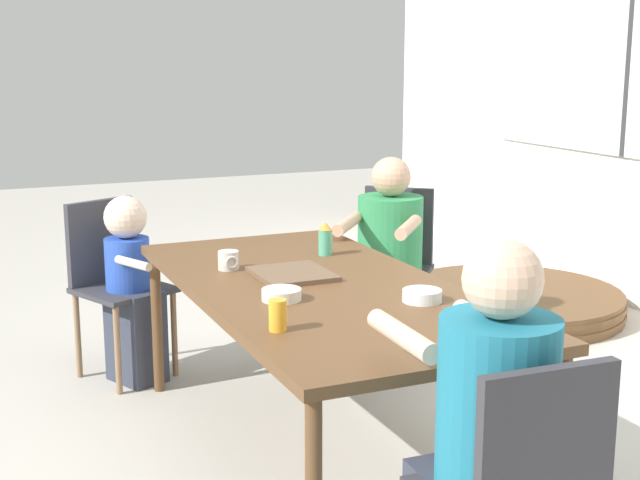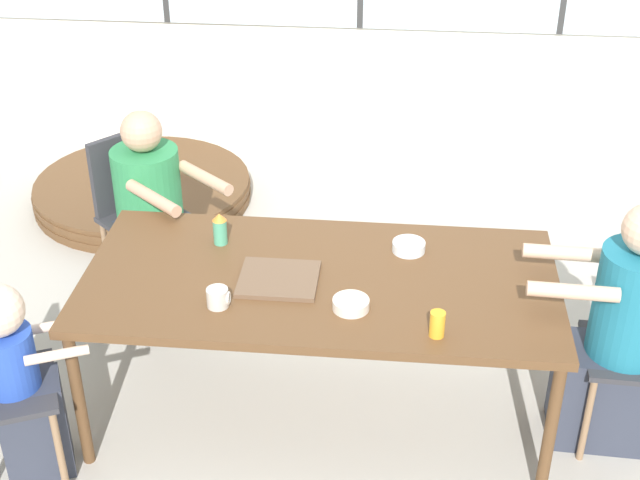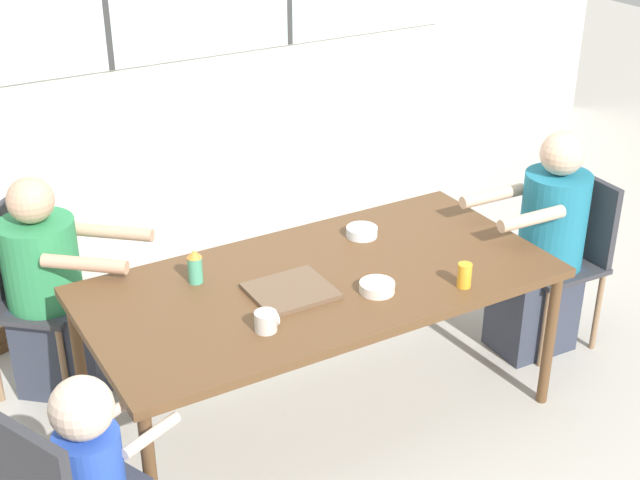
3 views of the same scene
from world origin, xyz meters
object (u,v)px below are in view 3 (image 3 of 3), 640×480
at_px(person_woman_green_shirt, 55,300).
at_px(bowl_white_shallow, 377,287).
at_px(person_man_blue_shirt, 544,255).
at_px(chair_for_woman_green_shirt, 18,285).
at_px(bowl_cereal, 362,232).
at_px(sippy_cup, 195,266).
at_px(coffee_mug, 266,321).
at_px(juice_glass, 464,275).
at_px(chair_for_man_blue_shirt, 570,246).

xyz_separation_m(person_woman_green_shirt, bowl_white_shallow, (1.09, -1.02, 0.26)).
bearing_deg(person_man_blue_shirt, bowl_white_shallow, 101.02).
bearing_deg(chair_for_woman_green_shirt, person_woman_green_shirt, 90.00).
height_order(bowl_white_shallow, bowl_cereal, bowl_cereal).
bearing_deg(bowl_cereal, sippy_cup, -178.89).
distance_m(coffee_mug, juice_glass, 0.87).
bearing_deg(person_man_blue_shirt, chair_for_man_blue_shirt, -90.00).
relative_size(chair_for_woman_green_shirt, coffee_mug, 9.43).
bearing_deg(person_woman_green_shirt, sippy_cup, 80.03).
xyz_separation_m(chair_for_man_blue_shirt, bowl_white_shallow, (-1.26, -0.16, 0.20)).
bearing_deg(bowl_white_shallow, bowl_cereal, 64.46).
relative_size(coffee_mug, sippy_cup, 0.62).
bearing_deg(bowl_white_shallow, sippy_cup, 143.75).
height_order(chair_for_man_blue_shirt, person_woman_green_shirt, person_woman_green_shirt).
bearing_deg(chair_for_woman_green_shirt, coffee_mug, 71.10).
distance_m(chair_for_woman_green_shirt, juice_glass, 2.03).
relative_size(person_man_blue_shirt, bowl_white_shallow, 7.82).
xyz_separation_m(coffee_mug, sippy_cup, (-0.09, 0.48, 0.04)).
distance_m(chair_for_man_blue_shirt, sippy_cup, 1.92).
relative_size(chair_for_woman_green_shirt, chair_for_man_blue_shirt, 1.00).
bearing_deg(bowl_cereal, person_woman_green_shirt, 156.94).
xyz_separation_m(juice_glass, bowl_white_shallow, (-0.34, 0.14, -0.03)).
xyz_separation_m(chair_for_woman_green_shirt, juice_glass, (1.55, -1.28, 0.24)).
height_order(person_woman_green_shirt, coffee_mug, person_woman_green_shirt).
relative_size(chair_for_woman_green_shirt, person_woman_green_shirt, 0.82).
height_order(chair_for_woman_green_shirt, chair_for_man_blue_shirt, same).
relative_size(person_man_blue_shirt, bowl_cereal, 7.96).
height_order(chair_for_man_blue_shirt, bowl_cereal, chair_for_man_blue_shirt).
distance_m(coffee_mug, sippy_cup, 0.49).
bearing_deg(chair_for_man_blue_shirt, person_man_blue_shirt, 90.00).
height_order(chair_for_man_blue_shirt, coffee_mug, chair_for_man_blue_shirt).
bearing_deg(juice_glass, chair_for_man_blue_shirt, 18.17).
distance_m(person_woman_green_shirt, bowl_white_shallow, 1.51).
bearing_deg(bowl_cereal, coffee_mug, -146.35).
distance_m(bowl_white_shallow, bowl_cereal, 0.52).
distance_m(chair_for_woman_green_shirt, coffee_mug, 1.37).
relative_size(coffee_mug, juice_glass, 0.89).
bearing_deg(chair_for_man_blue_shirt, juice_glass, 110.53).
bearing_deg(bowl_cereal, bowl_white_shallow, -115.54).
bearing_deg(person_man_blue_shirt, coffee_mug, 99.39).
xyz_separation_m(chair_for_man_blue_shirt, bowl_cereal, (-1.04, 0.31, 0.20)).
relative_size(chair_for_woman_green_shirt, person_man_blue_shirt, 0.77).
height_order(person_woman_green_shirt, bowl_white_shallow, person_woman_green_shirt).
relative_size(chair_for_woman_green_shirt, bowl_white_shallow, 6.00).
height_order(chair_for_woman_green_shirt, person_woman_green_shirt, person_woman_green_shirt).
height_order(person_woman_green_shirt, person_man_blue_shirt, person_man_blue_shirt).
relative_size(chair_for_woman_green_shirt, bowl_cereal, 6.11).
relative_size(chair_for_woman_green_shirt, sippy_cup, 5.88).
height_order(sippy_cup, bowl_cereal, sippy_cup).
distance_m(chair_for_woman_green_shirt, sippy_cup, 0.95).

